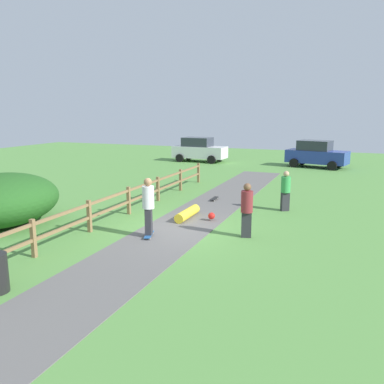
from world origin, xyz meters
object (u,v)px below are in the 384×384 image
at_px(bystander_maroon, 247,208).
at_px(parked_car_blue, 316,154).
at_px(parked_car_white, 199,150).
at_px(skater_fallen, 189,214).
at_px(skater_riding, 148,204).
at_px(skateboard_loose, 214,198).
at_px(bush_large, 2,200).
at_px(bystander_green, 286,189).

height_order(bystander_maroon, parked_car_blue, parked_car_blue).
bearing_deg(parked_car_white, skater_fallen, -70.46).
xyz_separation_m(skater_riding, parked_car_white, (-5.45, 18.94, -0.14)).
distance_m(bystander_maroon, parked_car_white, 19.63).
bearing_deg(skater_fallen, skateboard_loose, 92.31).
relative_size(bush_large, skater_fallen, 2.54).
relative_size(skateboard_loose, parked_car_white, 0.19).
bearing_deg(bystander_maroon, skater_fallen, 151.49).
distance_m(bystander_green, bystander_maroon, 4.05).
height_order(bush_large, skater_fallen, bush_large).
xyz_separation_m(bush_large, bystander_green, (9.03, 5.83, -0.03)).
xyz_separation_m(bush_large, skater_riding, (5.51, 0.65, 0.17)).
bearing_deg(parked_car_white, skater_riding, -73.95).
height_order(skateboard_loose, bystander_green, bystander_green).
bearing_deg(bystander_maroon, parked_car_white, 115.22).
bearing_deg(bush_large, bystander_green, 32.84).
xyz_separation_m(skater_fallen, bystander_maroon, (2.56, -1.39, 0.78)).
bearing_deg(skateboard_loose, parked_car_blue, 75.73).
bearing_deg(parked_car_blue, bystander_maroon, -91.99).
distance_m(bystander_maroon, parked_car_blue, 17.78).
relative_size(skater_riding, skater_fallen, 1.14).
bearing_deg(bush_large, bystander_maroon, 12.24).
height_order(bystander_green, bystander_maroon, bystander_maroon).
relative_size(bush_large, bystander_green, 2.61).
relative_size(bystander_green, bystander_maroon, 0.93).
relative_size(bush_large, parked_car_white, 1.01).
bearing_deg(parked_car_white, parked_car_blue, 0.06).
relative_size(parked_car_white, parked_car_blue, 0.95).
bearing_deg(parked_car_white, skateboard_loose, -66.41).
distance_m(bush_large, parked_car_white, 19.59).
relative_size(skater_fallen, skateboard_loose, 2.09).
relative_size(bystander_green, parked_car_blue, 0.37).
xyz_separation_m(bystander_maroon, parked_car_white, (-8.36, 17.76, -0.02)).
xyz_separation_m(bush_large, skater_fallen, (5.87, 3.22, -0.73)).
relative_size(skater_riding, skateboard_loose, 2.38).
xyz_separation_m(skateboard_loose, bystander_maroon, (2.69, -4.76, 0.89)).
bearing_deg(parked_car_blue, bystander_green, -90.06).
xyz_separation_m(skateboard_loose, bystander_green, (3.29, -0.76, 0.81)).
relative_size(skater_riding, parked_car_white, 0.45).
relative_size(skater_riding, bystander_maroon, 1.08).
distance_m(skater_riding, bystander_maroon, 3.15).
height_order(bystander_maroon, parked_car_white, parked_car_white).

